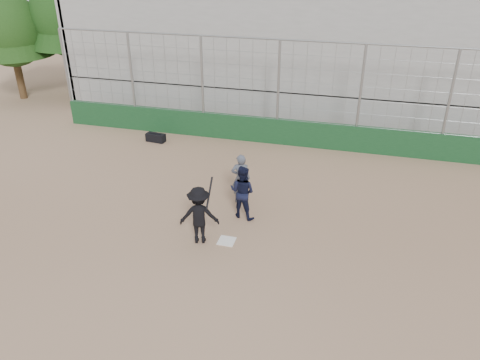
% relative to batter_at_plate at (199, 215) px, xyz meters
% --- Properties ---
extents(ground, '(90.00, 90.00, 0.00)m').
position_rel_batter_at_plate_xyz_m(ground, '(0.69, 0.15, -0.80)').
color(ground, brown).
rests_on(ground, ground).
extents(home_plate, '(0.44, 0.44, 0.02)m').
position_rel_batter_at_plate_xyz_m(home_plate, '(0.69, 0.15, -0.79)').
color(home_plate, white).
rests_on(home_plate, ground).
extents(backstop, '(18.10, 0.25, 4.04)m').
position_rel_batter_at_plate_xyz_m(backstop, '(0.69, 7.15, 0.15)').
color(backstop, '#123A1C').
rests_on(backstop, ground).
extents(bleachers, '(20.25, 6.70, 6.98)m').
position_rel_batter_at_plate_xyz_m(bleachers, '(0.69, 12.10, 2.12)').
color(bleachers, gray).
rests_on(bleachers, ground).
extents(tree_left, '(4.48, 4.48, 7.00)m').
position_rel_batter_at_plate_xyz_m(tree_left, '(-10.31, 11.15, 3.58)').
color(tree_left, '#382514').
rests_on(tree_left, ground).
extents(tree_right, '(3.84, 3.84, 6.00)m').
position_rel_batter_at_plate_xyz_m(tree_right, '(-12.81, 9.65, 2.96)').
color(tree_right, '#3D2916').
rests_on(tree_right, ground).
extents(batter_at_plate, '(1.15, 0.86, 1.77)m').
position_rel_batter_at_plate_xyz_m(batter_at_plate, '(0.00, 0.00, 0.00)').
color(batter_at_plate, black).
rests_on(batter_at_plate, ground).
extents(catcher_crouched, '(0.93, 0.81, 1.11)m').
position_rel_batter_at_plate_xyz_m(catcher_crouched, '(0.78, 1.46, -0.25)').
color(catcher_crouched, black).
rests_on(catcher_crouched, ground).
extents(umpire, '(0.65, 0.50, 1.42)m').
position_rel_batter_at_plate_xyz_m(umpire, '(0.51, 2.32, -0.09)').
color(umpire, '#494F5C').
rests_on(umpire, ground).
extents(equipment_bag, '(0.79, 0.41, 0.36)m').
position_rel_batter_at_plate_xyz_m(equipment_bag, '(-3.98, 6.08, -0.64)').
color(equipment_bag, black).
rests_on(equipment_bag, ground).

